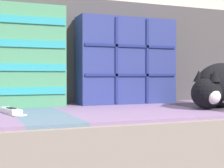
{
  "coord_description": "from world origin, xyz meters",
  "views": [
    {
      "loc": [
        -0.47,
        -1.16,
        0.5
      ],
      "look_at": [
        0.01,
        0.06,
        0.47
      ],
      "focal_mm": 55.0,
      "sensor_mm": 36.0,
      "label": 1
    }
  ],
  "objects_px": {
    "couch": "(102,155)",
    "sleeping_cat": "(220,87)",
    "throw_pillow_striped": "(10,56)",
    "game_remote_far": "(11,111)",
    "throw_pillow_quilted": "(126,61)"
  },
  "relations": [
    {
      "from": "throw_pillow_quilted",
      "to": "sleeping_cat",
      "type": "height_order",
      "value": "throw_pillow_quilted"
    },
    {
      "from": "throw_pillow_striped",
      "to": "game_remote_far",
      "type": "bearing_deg",
      "value": -94.84
    },
    {
      "from": "couch",
      "to": "throw_pillow_quilted",
      "type": "xyz_separation_m",
      "value": [
        0.2,
        0.2,
        0.39
      ]
    },
    {
      "from": "couch",
      "to": "throw_pillow_quilted",
      "type": "height_order",
      "value": "throw_pillow_quilted"
    },
    {
      "from": "throw_pillow_quilted",
      "to": "sleeping_cat",
      "type": "xyz_separation_m",
      "value": [
        0.28,
        -0.34,
        -0.11
      ]
    },
    {
      "from": "couch",
      "to": "throw_pillow_striped",
      "type": "xyz_separation_m",
      "value": [
        -0.34,
        0.2,
        0.4
      ]
    },
    {
      "from": "throw_pillow_quilted",
      "to": "sleeping_cat",
      "type": "distance_m",
      "value": 0.45
    },
    {
      "from": "game_remote_far",
      "to": "throw_pillow_quilted",
      "type": "bearing_deg",
      "value": 25.11
    },
    {
      "from": "throw_pillow_striped",
      "to": "couch",
      "type": "bearing_deg",
      "value": -30.98
    },
    {
      "from": "sleeping_cat",
      "to": "couch",
      "type": "bearing_deg",
      "value": 164.34
    },
    {
      "from": "throw_pillow_quilted",
      "to": "game_remote_far",
      "type": "bearing_deg",
      "value": -154.89
    },
    {
      "from": "couch",
      "to": "sleeping_cat",
      "type": "relative_size",
      "value": 4.93
    },
    {
      "from": "couch",
      "to": "sleeping_cat",
      "type": "height_order",
      "value": "sleeping_cat"
    },
    {
      "from": "couch",
      "to": "game_remote_far",
      "type": "relative_size",
      "value": 9.18
    },
    {
      "from": "throw_pillow_quilted",
      "to": "sleeping_cat",
      "type": "bearing_deg",
      "value": -50.26
    }
  ]
}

